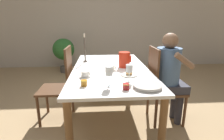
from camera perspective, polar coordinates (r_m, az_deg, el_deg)
The scene contains 17 objects.
ground_plane at distance 2.53m, azimuth -0.45°, elevation -15.47°, with size 20.00×20.00×0.00m, color tan.
wall_back at distance 5.13m, azimuth -2.68°, elevation 15.67°, with size 10.00×0.06×2.60m.
dining_table at distance 2.27m, azimuth -0.48°, elevation -1.62°, with size 0.95×1.78×0.73m.
chair_person_side at distance 2.37m, azimuth 15.65°, elevation -4.58°, with size 0.42×0.42×1.00m.
chair_opposite at distance 2.41m, azimuth -16.27°, elevation -4.27°, with size 0.42×0.42×1.00m.
person_seated at distance 2.32m, azimuth 18.47°, elevation -0.49°, with size 0.39×0.41×1.18m.
red_pitcher at distance 2.27m, azimuth 4.00°, elevation 3.41°, with size 0.17×0.15×0.20m.
wine_glass_water at distance 1.59m, azimuth -0.99°, elevation -0.65°, with size 0.07×0.07×0.19m.
wine_glass_juice at distance 1.72m, azimuth 5.66°, elevation 0.21°, with size 0.07×0.07×0.18m.
teacup_near_person at distance 1.90m, azimuth -8.72°, elevation -1.53°, with size 0.14×0.14×0.06m.
teacup_across at distance 2.12m, azimuth -0.17°, elevation 0.46°, with size 0.14×0.14×0.06m.
serving_tray at distance 1.63m, azimuth 11.43°, elevation -5.15°, with size 0.27×0.27×0.03m.
bread_plate at distance 1.95m, azimuth 5.59°, elevation -1.19°, with size 0.18×0.18×0.07m.
jam_jar_amber at distance 1.55m, azimuth 4.60°, elevation -5.29°, with size 0.06×0.06×0.05m.
jam_jar_red at distance 1.65m, azimuth -9.14°, elevation -4.13°, with size 0.06×0.06×0.05m.
candlestick_tall at distance 2.58m, azimuth -8.85°, elevation 6.25°, with size 0.06×0.06×0.41m.
potted_plant at distance 4.67m, azimuth -15.50°, elevation 6.19°, with size 0.54×0.54×0.88m.
Camera 1 is at (-0.14, -2.16, 1.32)m, focal length 28.00 mm.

